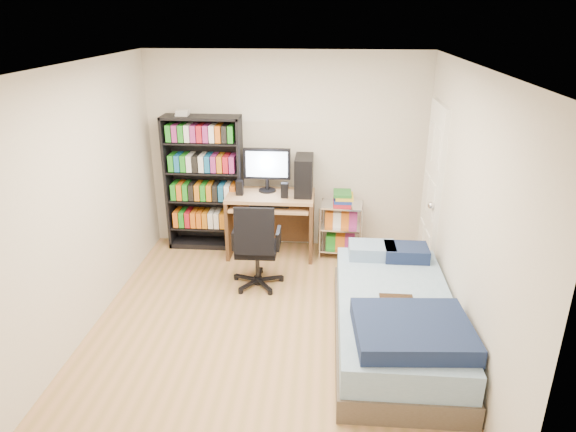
# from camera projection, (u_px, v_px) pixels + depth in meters

# --- Properties ---
(room) EXTENTS (3.58, 4.08, 2.58)m
(room) POSITION_uv_depth(u_px,v_px,m) (268.00, 209.00, 4.64)
(room) COLOR tan
(room) RESTS_ON ground
(media_shelf) EXTENTS (0.97, 0.32, 1.80)m
(media_shelf) POSITION_uv_depth(u_px,v_px,m) (204.00, 182.00, 6.55)
(media_shelf) COLOR black
(media_shelf) RESTS_ON room
(computer_desk) EXTENTS (1.08, 0.62, 1.35)m
(computer_desk) POSITION_uv_depth(u_px,v_px,m) (280.00, 199.00, 6.42)
(computer_desk) COLOR tan
(computer_desk) RESTS_ON room
(office_chair) EXTENTS (0.60, 0.60, 1.00)m
(office_chair) POSITION_uv_depth(u_px,v_px,m) (257.00, 261.00, 5.74)
(office_chair) COLOR black
(office_chair) RESTS_ON room
(wire_cart) EXTENTS (0.56, 0.42, 0.85)m
(wire_cart) POSITION_uv_depth(u_px,v_px,m) (342.00, 214.00, 6.40)
(wire_cart) COLOR silver
(wire_cart) RESTS_ON room
(bed) EXTENTS (1.08, 2.16, 0.62)m
(bed) POSITION_uv_depth(u_px,v_px,m) (395.00, 319.00, 4.73)
(bed) COLOR brown
(bed) RESTS_ON room
(door) EXTENTS (0.12, 0.80, 2.00)m
(door) POSITION_uv_depth(u_px,v_px,m) (432.00, 192.00, 5.85)
(door) COLOR white
(door) RESTS_ON room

